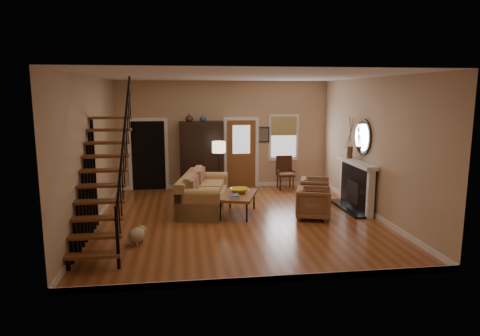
{
  "coord_description": "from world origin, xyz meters",
  "views": [
    {
      "loc": [
        -1.25,
        -9.64,
        2.92
      ],
      "look_at": [
        0.1,
        0.4,
        1.15
      ],
      "focal_mm": 32.0,
      "sensor_mm": 36.0,
      "label": 1
    }
  ],
  "objects": [
    {
      "name": "books",
      "position": [
        -0.07,
        0.08,
        0.54
      ],
      "size": [
        0.24,
        0.33,
        0.06
      ],
      "primitive_type": null,
      "color": "beige",
      "rests_on": "coffee_table"
    },
    {
      "name": "staircase",
      "position": [
        -2.78,
        -1.3,
        1.6
      ],
      "size": [
        0.94,
        2.8,
        3.2
      ],
      "primitive_type": null,
      "color": "brown",
      "rests_on": "ground"
    },
    {
      "name": "side_chair",
      "position": [
        1.85,
        2.95,
        0.51
      ],
      "size": [
        0.54,
        0.54,
        1.02
      ],
      "primitive_type": null,
      "color": "#3C1F13",
      "rests_on": "ground"
    },
    {
      "name": "floor_lamp",
      "position": [
        -0.27,
        2.03,
        0.81
      ],
      "size": [
        0.45,
        0.45,
        1.62
      ],
      "primitive_type": null,
      "rotation": [
        0.0,
        0.0,
        0.26
      ],
      "color": "black",
      "rests_on": "ground"
    },
    {
      "name": "armchair_left",
      "position": [
        1.77,
        -0.18,
        0.37
      ],
      "size": [
        1.01,
        0.99,
        0.73
      ],
      "primitive_type": "imported",
      "rotation": [
        0.0,
        0.0,
        1.26
      ],
      "color": "brown",
      "rests_on": "ground"
    },
    {
      "name": "bowl",
      "position": [
        0.1,
        0.53,
        0.57
      ],
      "size": [
        0.46,
        0.46,
        0.11
      ],
      "primitive_type": "imported",
      "color": "gold",
      "rests_on": "coffee_table"
    },
    {
      "name": "armoire",
      "position": [
        -0.7,
        3.15,
        1.05
      ],
      "size": [
        1.3,
        0.6,
        2.1
      ],
      "primitive_type": null,
      "color": "black",
      "rests_on": "ground"
    },
    {
      "name": "sofa",
      "position": [
        -0.76,
        0.95,
        0.44
      ],
      "size": [
        1.45,
        2.53,
        0.89
      ],
      "primitive_type": null,
      "rotation": [
        0.0,
        0.0,
        -0.19
      ],
      "color": "#AB834D",
      "rests_on": "ground"
    },
    {
      "name": "dog",
      "position": [
        -2.19,
        -1.45,
        0.17
      ],
      "size": [
        0.45,
        0.55,
        0.35
      ],
      "primitive_type": null,
      "rotation": [
        0.0,
        0.0,
        -0.4
      ],
      "color": "tan",
      "rests_on": "ground"
    },
    {
      "name": "armchair_right",
      "position": [
        2.23,
        1.18,
        0.35
      ],
      "size": [
        0.96,
        0.94,
        0.69
      ],
      "primitive_type": "imported",
      "rotation": [
        0.0,
        0.0,
        1.24
      ],
      "color": "brown",
      "rests_on": "ground"
    },
    {
      "name": "coffee_table",
      "position": [
        0.05,
        0.38,
        0.26
      ],
      "size": [
        1.15,
        1.51,
        0.51
      ],
      "primitive_type": null,
      "rotation": [
        0.0,
        0.0,
        -0.31
      ],
      "color": "brown",
      "rests_on": "ground"
    },
    {
      "name": "vase_a",
      "position": [
        -1.05,
        3.05,
        2.22
      ],
      "size": [
        0.24,
        0.24,
        0.25
      ],
      "primitive_type": "imported",
      "color": "#4C2619",
      "rests_on": "armoire"
    },
    {
      "name": "room",
      "position": [
        -0.41,
        1.76,
        1.51
      ],
      "size": [
        7.0,
        7.33,
        3.3
      ],
      "color": "#964F26",
      "rests_on": "ground"
    },
    {
      "name": "fireplace",
      "position": [
        3.13,
        0.5,
        0.74
      ],
      "size": [
        0.33,
        1.95,
        2.3
      ],
      "color": "black",
      "rests_on": "ground"
    },
    {
      "name": "vase_b",
      "position": [
        -0.65,
        3.05,
        2.21
      ],
      "size": [
        0.2,
        0.2,
        0.21
      ],
      "primitive_type": "imported",
      "color": "#334C60",
      "rests_on": "armoire"
    }
  ]
}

